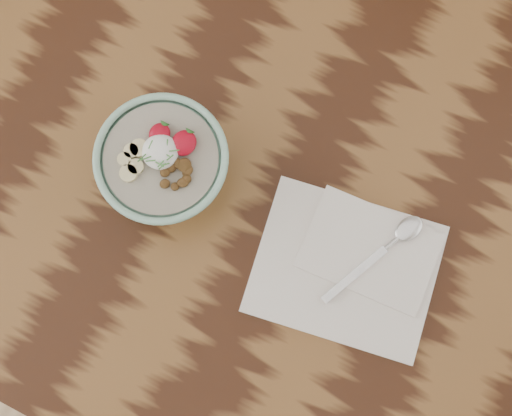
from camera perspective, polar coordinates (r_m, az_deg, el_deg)
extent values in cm
cube|color=#33190C|center=(107.97, -6.56, 5.97)|extent=(160.00, 90.00, 4.00)
cylinder|color=#8EC0A9|center=(103.81, -6.97, 2.73)|extent=(7.94, 7.94, 1.13)
torus|color=#8EC0A9|center=(94.89, -7.64, 3.99)|extent=(18.05, 18.05, 1.04)
cylinder|color=#A49C88|center=(95.43, -7.60, 3.91)|extent=(15.31, 15.31, 0.94)
ellipsoid|color=white|center=(94.23, -7.67, 4.47)|extent=(4.83, 4.83, 2.66)
ellipsoid|color=#A8071A|center=(94.22, -5.79, 5.20)|extent=(3.27, 3.59, 1.80)
cone|color=#286623|center=(94.23, -5.38, 6.02)|extent=(1.40, 1.03, 1.52)
ellipsoid|color=#A8071A|center=(95.07, -7.72, 5.89)|extent=(2.77, 3.05, 1.53)
cone|color=#286623|center=(95.03, -7.39, 6.59)|extent=(1.40, 1.03, 1.52)
cylinder|color=beige|center=(95.40, -9.94, 4.51)|extent=(1.99, 1.99, 0.70)
cylinder|color=beige|center=(94.72, -10.16, 2.74)|extent=(2.35, 2.35, 0.70)
cylinder|color=beige|center=(94.77, -9.59, 3.27)|extent=(2.09, 2.09, 0.70)
cylinder|color=beige|center=(95.33, -9.33, 4.75)|extent=(2.45, 2.45, 0.70)
cylinder|color=beige|center=(95.27, -10.47, 3.84)|extent=(1.90, 1.90, 0.70)
ellipsoid|color=brown|center=(93.71, -5.74, 3.43)|extent=(2.39, 2.46, 1.30)
ellipsoid|color=brown|center=(94.00, -6.80, 3.23)|extent=(1.79, 1.78, 0.93)
ellipsoid|color=brown|center=(93.46, -5.57, 2.32)|extent=(1.82, 1.82, 0.96)
ellipsoid|color=brown|center=(93.93, -7.29, 2.87)|extent=(1.49, 1.60, 1.04)
ellipsoid|color=brown|center=(93.60, -7.31, 1.93)|extent=(1.84, 1.87, 0.90)
ellipsoid|color=brown|center=(93.66, -5.57, 2.84)|extent=(1.66, 1.68, 0.66)
ellipsoid|color=brown|center=(93.65, -5.49, 3.03)|extent=(1.61, 1.68, 0.89)
ellipsoid|color=brown|center=(93.47, -6.02, 1.99)|extent=(1.34, 1.43, 0.77)
ellipsoid|color=brown|center=(93.89, -6.27, 3.55)|extent=(2.13, 1.91, 1.09)
ellipsoid|color=brown|center=(93.30, -5.88, 2.02)|extent=(1.96, 1.83, 0.88)
ellipsoid|color=brown|center=(93.45, -6.51, 1.72)|extent=(1.42, 1.43, 0.86)
cylinder|color=#3F7D35|center=(93.16, -8.80, 3.95)|extent=(1.14, 1.19, 0.23)
cylinder|color=#3F7D35|center=(92.76, -6.89, 4.03)|extent=(0.61, 1.13, 0.22)
cylinder|color=#3F7D35|center=(93.55, -8.43, 5.05)|extent=(0.31, 1.25, 0.22)
cylinder|color=#3F7D35|center=(93.24, -7.13, 5.01)|extent=(0.84, 1.57, 0.24)
cylinder|color=#3F7D35|center=(92.71, -7.63, 3.52)|extent=(0.48, 1.15, 0.22)
cylinder|color=#3F7D35|center=(92.96, -7.27, 4.30)|extent=(1.29, 0.24, 0.22)
cylinder|color=#3F7D35|center=(92.61, -7.24, 3.49)|extent=(0.87, 0.82, 0.22)
cylinder|color=#3F7D35|center=(93.26, -9.13, 3.98)|extent=(0.65, 1.43, 0.23)
cylinder|color=#3F7D35|center=(92.93, -6.56, 4.58)|extent=(1.22, 0.89, 0.23)
cylinder|color=#3F7D35|center=(92.72, -7.72, 3.49)|extent=(1.25, 0.27, 0.22)
cylinder|color=#3F7D35|center=(92.99, -8.43, 3.76)|extent=(1.20, 0.85, 0.23)
cylinder|color=#3F7D35|center=(92.61, -7.51, 3.33)|extent=(0.65, 1.14, 0.22)
cube|color=white|center=(101.69, 7.14, -4.86)|extent=(28.14, 24.20, 0.96)
cube|color=white|center=(101.69, 9.10, -3.36)|extent=(19.11, 13.70, 0.58)
cube|color=silver|center=(100.53, 7.87, -5.30)|extent=(5.56, 10.95, 0.35)
cylinder|color=silver|center=(101.77, 10.94, -2.67)|extent=(1.83, 3.02, 0.70)
ellipsoid|color=silver|center=(102.34, 12.13, -1.64)|extent=(4.61, 5.41, 0.95)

